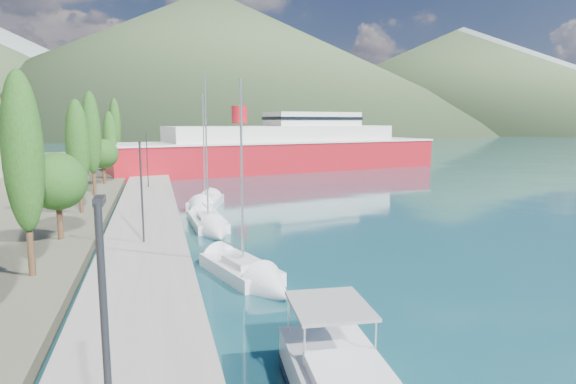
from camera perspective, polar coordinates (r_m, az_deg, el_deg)
name	(u,v)px	position (r m, az deg, el deg)	size (l,w,h in m)	color
ground	(186,150)	(135.93, -12.04, 4.84)	(1400.00, 1400.00, 0.00)	#164751
quay	(147,213)	(42.15, -16.37, -2.35)	(5.00, 88.00, 0.80)	gray
hills_far	(267,68)	(654.62, -2.49, 14.48)	(1480.00, 900.00, 180.00)	slate
hills_near	(287,70)	(404.32, -0.15, 14.25)	(1010.00, 520.00, 115.00)	#384C2E
tree_row	(87,146)	(47.04, -22.71, 5.05)	(3.56, 64.58, 10.86)	#47301E
lamp_posts	(142,186)	(30.92, -16.92, 0.73)	(0.15, 47.83, 6.06)	#2D2D33
sailboat_near	(257,280)	(24.05, -3.69, -10.32)	(4.40, 7.97, 10.98)	silver
sailboat_mid	(212,228)	(35.56, -8.98, -4.22)	(2.78, 8.90, 12.65)	silver
sailboat_far	(202,207)	(44.41, -10.18, -1.70)	(4.73, 8.22, 11.52)	silver
ferry	(284,150)	(79.34, -0.47, 5.01)	(56.04, 22.90, 10.89)	#A3101A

